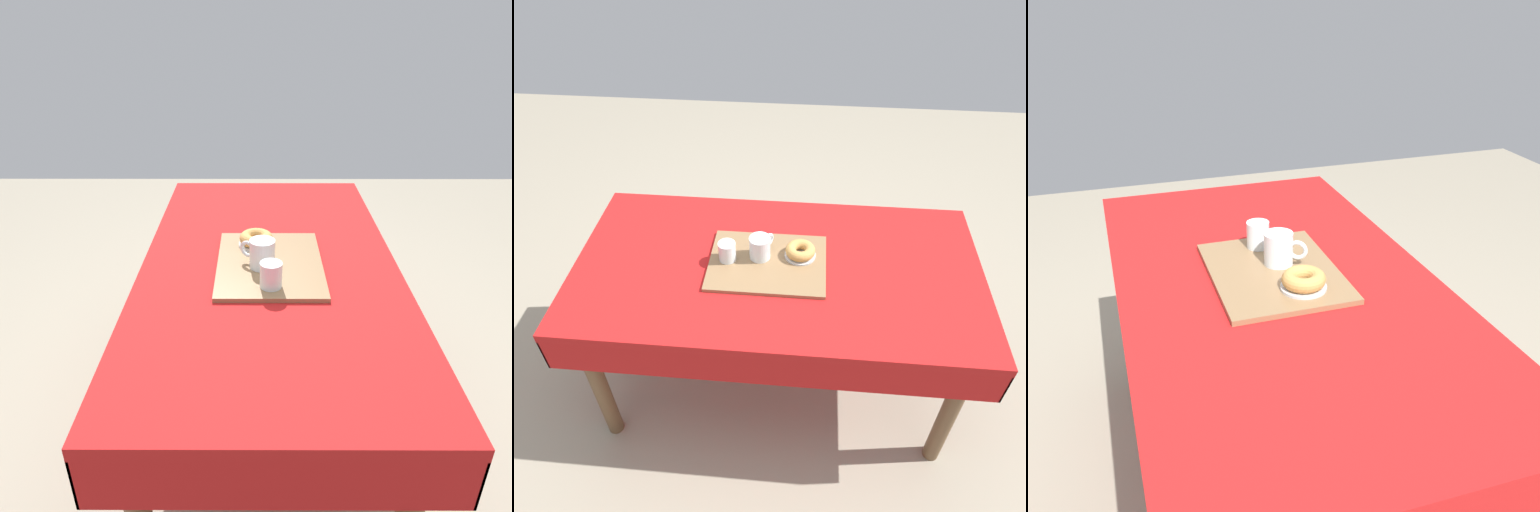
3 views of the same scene
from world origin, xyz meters
TOP-DOWN VIEW (x-y plane):
  - ground_plane at (0.00, 0.00)m, footprint 6.00×6.00m
  - dining_table at (0.00, 0.00)m, footprint 1.53×0.82m
  - serving_tray at (-0.04, -0.00)m, footprint 0.44×0.33m
  - tea_mug_left at (-0.07, 0.03)m, footprint 0.09×0.11m
  - water_glass_near at (-0.19, 0.00)m, footprint 0.07×0.07m
  - donut_plate_left at (0.08, 0.04)m, footprint 0.12×0.12m
  - sugar_donut_left at (0.08, 0.04)m, footprint 0.11×0.11m

SIDE VIEW (x-z plane):
  - ground_plane at x=0.00m, z-range 0.00..0.00m
  - dining_table at x=0.00m, z-range 0.27..1.00m
  - serving_tray at x=-0.04m, z-range 0.73..0.75m
  - donut_plate_left at x=0.08m, z-range 0.75..0.75m
  - sugar_donut_left at x=0.08m, z-range 0.75..0.79m
  - water_glass_near at x=-0.19m, z-range 0.74..0.82m
  - tea_mug_left at x=-0.07m, z-range 0.74..0.83m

